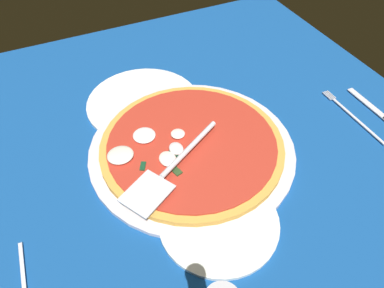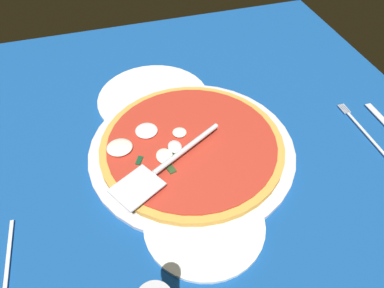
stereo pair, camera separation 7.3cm
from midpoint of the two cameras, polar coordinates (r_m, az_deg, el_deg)
name	(u,v)px [view 1 (the left image)]	position (r cm, az deg, el deg)	size (l,w,h in cm)	color
ground_plane	(189,154)	(74.91, -3.22, -1.66)	(107.68, 107.68, 0.80)	#13468C
checker_pattern	(189,152)	(74.57, -3.23, -1.43)	(107.68, 107.68, 0.10)	white
pizza_pan	(192,149)	(74.25, -2.82, -0.98)	(41.01, 41.01, 1.13)	silver
dinner_plate_left	(143,103)	(86.08, -9.94, 6.16)	(25.45, 25.45, 1.00)	white
dinner_plate_right	(219,222)	(64.04, 0.81, -12.09)	(20.51, 20.51, 1.00)	white
pizza	(190,145)	(73.25, -3.13, -0.33)	(36.47, 36.47, 2.62)	gold
pizza_server	(170,169)	(66.69, -6.54, -3.96)	(15.52, 23.43, 1.00)	silver
place_setting_far	(369,118)	(88.42, 23.45, 3.59)	(20.35, 13.40, 1.40)	white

